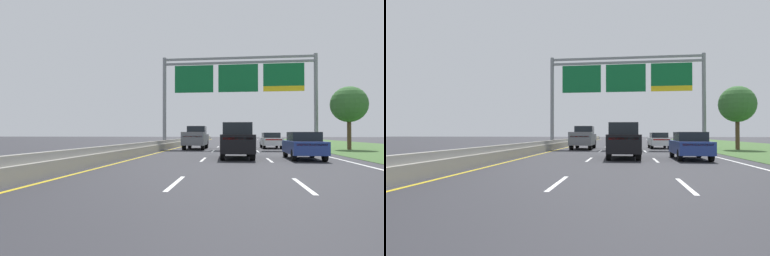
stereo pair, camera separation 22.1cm
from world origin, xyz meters
TOP-DOWN VIEW (x-y plane):
  - ground_plane at (0.00, 35.00)m, footprint 220.00×220.00m
  - lane_striping at (0.00, 34.54)m, footprint 11.96×106.00m
  - grass_verge_right at (13.95, 35.00)m, footprint 14.00×110.00m
  - median_barrier_concrete at (-6.60, 35.00)m, footprint 0.60×110.00m
  - overhead_sign_gantry at (0.30, 33.21)m, footprint 15.06×0.42m
  - pickup_truck_grey at (-3.71, 31.98)m, footprint 2.04×5.42m
  - car_white_right_lane_sedan at (3.56, 34.59)m, footprint 1.90×4.43m
  - car_blue_right_lane_sedan at (3.88, 20.43)m, footprint 1.85×4.41m
  - car_silver_centre_lane_suv at (0.07, 47.70)m, footprint 1.95×4.72m
  - car_black_centre_lane_suv at (0.05, 20.67)m, footprint 2.00×4.74m
  - car_darkgreen_centre_lane_suv at (0.22, 31.96)m, footprint 1.93×4.71m
  - roadside_tree_mid at (10.37, 32.50)m, footprint 3.29×3.29m

SIDE VIEW (x-z plane):
  - ground_plane at x=0.00m, z-range 0.00..0.00m
  - lane_striping at x=0.00m, z-range 0.00..0.01m
  - grass_verge_right at x=13.95m, z-range 0.00..0.02m
  - median_barrier_concrete at x=-6.60m, z-range -0.07..0.78m
  - car_white_right_lane_sedan at x=3.56m, z-range 0.03..1.60m
  - car_blue_right_lane_sedan at x=3.88m, z-range 0.03..1.60m
  - pickup_truck_grey at x=-3.71m, z-range -0.03..2.17m
  - car_silver_centre_lane_suv at x=0.07m, z-range 0.04..2.15m
  - car_black_centre_lane_suv at x=0.05m, z-range 0.04..2.15m
  - car_darkgreen_centre_lane_suv at x=0.22m, z-range 0.04..2.15m
  - roadside_tree_mid at x=10.37m, z-range 1.23..7.04m
  - overhead_sign_gantry at x=0.30m, z-range 1.93..11.05m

